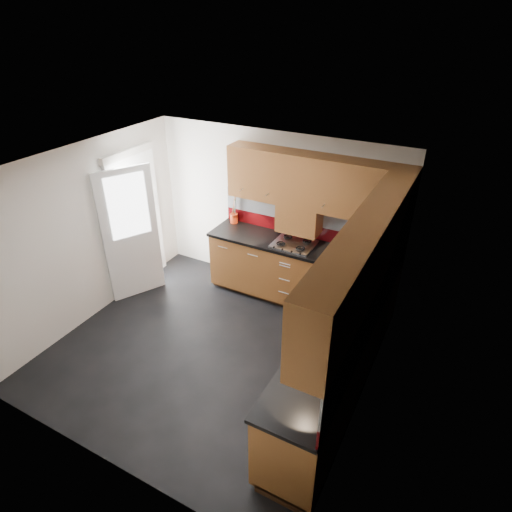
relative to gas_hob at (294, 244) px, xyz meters
The scene contains 14 objects.
room 1.63m from the gas_hob, 107.03° to the right, with size 4.00×3.80×2.64m.
base_cabinets 1.10m from the gas_hob, 50.67° to the right, with size 2.70×3.20×0.95m.
countertop 0.98m from the gas_hob, 51.77° to the right, with size 2.72×3.22×0.04m.
backsplash 1.02m from the gas_hob, 33.28° to the right, with size 2.70×3.20×0.54m.
upper_cabinets 1.36m from the gas_hob, 41.51° to the right, with size 2.50×3.20×0.72m.
extractor_hood 0.37m from the gas_hob, 90.00° to the left, with size 0.60×0.33×0.40m, color brown.
glass_cabinet 1.61m from the gas_hob, 17.76° to the right, with size 0.32×0.80×0.66m.
back_door 2.35m from the gas_hob, 162.10° to the right, with size 0.42×1.19×2.04m.
gas_hob is the anchor object (origin of this frame).
utensil_pot 1.13m from the gas_hob, 168.00° to the left, with size 0.12×0.12×0.42m.
toaster 1.31m from the gas_hob, ahead, with size 0.25×0.19×0.17m.
food_processor 1.23m from the gas_hob, 22.19° to the right, with size 0.16×0.16×0.27m.
paper_towel 1.64m from the gas_hob, 39.98° to the right, with size 0.13×0.13×0.27m, color white.
orange_cloth 1.39m from the gas_hob, 35.18° to the right, with size 0.13×0.11×0.01m, color orange.
Camera 1 is at (2.44, -3.42, 3.80)m, focal length 30.00 mm.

